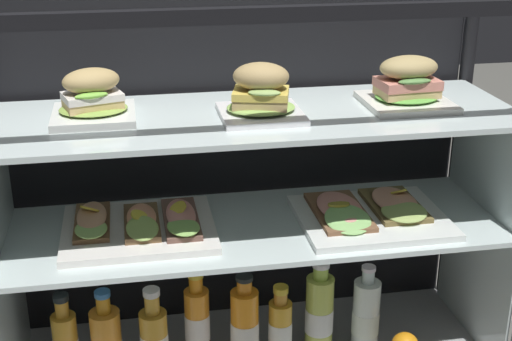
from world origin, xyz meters
name	(u,v)px	position (x,y,z in m)	size (l,w,h in m)	color
case_frame	(248,163)	(0.00, 0.11, 0.51)	(1.21, 0.44, 0.93)	black
riser_lower_tier	(256,293)	(0.00, 0.00, 0.22)	(1.14, 0.37, 0.34)	silver
shelf_lower_glass	(256,227)	(0.00, 0.00, 0.39)	(1.15, 0.39, 0.01)	silver
riser_upper_tier	(256,173)	(0.00, 0.00, 0.53)	(1.14, 0.37, 0.26)	silver
shelf_upper_glass	(256,116)	(0.00, 0.00, 0.66)	(1.15, 0.39, 0.01)	silver
plated_roll_sandwich_mid_right	(93,100)	(-0.35, 0.02, 0.71)	(0.17, 0.17, 0.11)	white
plated_roll_sandwich_far_left	(261,96)	(0.01, -0.03, 0.72)	(0.17, 0.17, 0.12)	white
plated_roll_sandwich_right_of_center	(407,86)	(0.34, 0.00, 0.71)	(0.19, 0.19, 0.11)	white
open_sandwich_tray_near_right_corner	(138,225)	(-0.27, 0.01, 0.42)	(0.34, 0.29, 0.06)	white
open_sandwich_tray_far_left	(370,213)	(0.27, -0.03, 0.42)	(0.34, 0.29, 0.06)	white
juice_bottle_near_post	(197,324)	(-0.14, 0.00, 0.15)	(0.06, 0.06, 0.25)	orange
juice_bottle_back_left	(245,327)	(-0.03, -0.03, 0.14)	(0.07, 0.07, 0.24)	orange
juice_bottle_front_right_end	(280,328)	(0.06, -0.02, 0.12)	(0.06, 0.06, 0.20)	gold
juice_bottle_front_left_end	(320,313)	(0.16, 0.00, 0.14)	(0.07, 0.07, 0.24)	#BCCC52
juice_bottle_front_middle	(366,314)	(0.28, -0.01, 0.13)	(0.07, 0.07, 0.22)	white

